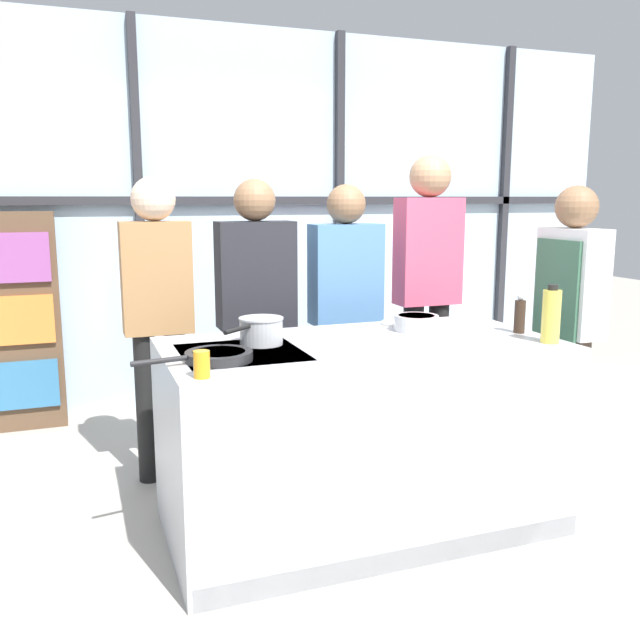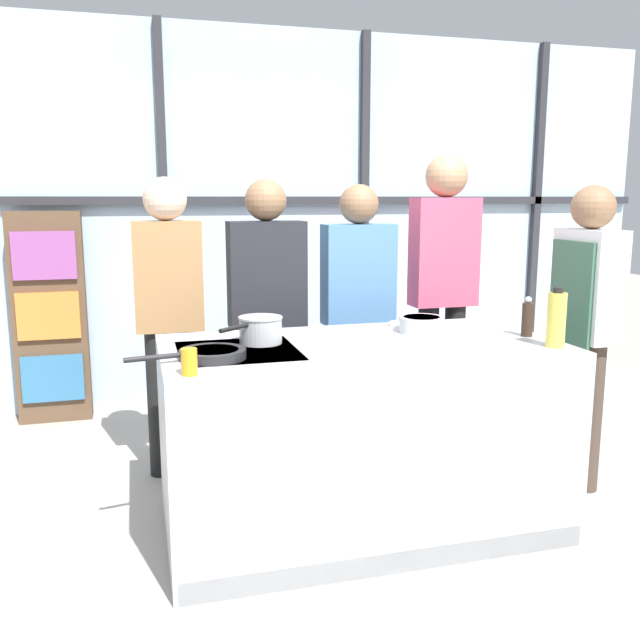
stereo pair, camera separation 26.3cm
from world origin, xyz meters
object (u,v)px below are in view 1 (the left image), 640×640
chef (569,314)px  spectator_far_left (158,306)px  spectator_center_right (346,304)px  white_plate (403,323)px  saucepan (261,330)px  frying_pan (217,356)px  oil_bottle (551,316)px  mixing_bowl (416,322)px  pepper_grinder (520,315)px  spectator_far_right (427,279)px  juice_glass_near (202,364)px  spectator_center_left (256,307)px

chef → spectator_far_left: (-2.13, 0.72, 0.05)m
chef → spectator_center_right: spectator_center_right is taller
chef → white_plate: bearing=77.8°
saucepan → white_plate: 0.87m
frying_pan → chef: bearing=7.8°
spectator_far_left → oil_bottle: (1.64, -1.18, 0.04)m
spectator_far_left → spectator_center_right: (1.10, -0.00, -0.05)m
mixing_bowl → chef: bearing=-0.9°
chef → pepper_grinder: bearing=113.6°
spectator_far_right → white_plate: bearing=50.4°
oil_bottle → juice_glass_near: bearing=-177.8°
spectator_center_left → oil_bottle: bearing=132.8°
spectator_far_right → oil_bottle: bearing=89.6°
spectator_far_left → juice_glass_near: size_ratio=16.22×
spectator_center_left → spectator_far_left: bearing=0.0°
chef → white_plate: chef is taller
mixing_bowl → juice_glass_near: (-1.18, -0.53, 0.01)m
spectator_far_right → spectator_center_left: bearing=0.0°
chef → saucepan: size_ratio=5.13×
spectator_far_left → oil_bottle: spectator_far_left is taller
frying_pan → pepper_grinder: size_ratio=2.55×
saucepan → pepper_grinder: (1.28, -0.18, 0.02)m
frying_pan → white_plate: size_ratio=2.17×
mixing_bowl → pepper_grinder: size_ratio=1.14×
spectator_center_left → juice_glass_near: 1.35m
frying_pan → white_plate: 1.19m
oil_bottle → spectator_center_right: bearing=114.6°
spectator_far_right → juice_glass_near: size_ratio=17.61×
spectator_center_left → juice_glass_near: spectator_center_left is taller
spectator_far_right → white_plate: spectator_far_right is taller
mixing_bowl → juice_glass_near: bearing=-155.9°
frying_pan → white_plate: bearing=23.3°
white_plate → oil_bottle: 0.79m
frying_pan → oil_bottle: oil_bottle is taller
spectator_far_right → white_plate: size_ratio=7.90×
spectator_center_left → saucepan: (-0.18, -0.75, 0.02)m
chef → saucepan: bearing=90.8°
white_plate → juice_glass_near: (-1.20, -0.71, 0.04)m
spectator_center_left → saucepan: spectator_center_left is taller
juice_glass_near → saucepan: bearing=53.5°
spectator_center_left → saucepan: bearing=76.7°
spectator_far_left → pepper_grinder: bearing=150.5°
mixing_bowl → juice_glass_near: juice_glass_near is taller
mixing_bowl → oil_bottle: (0.45, -0.47, 0.08)m
chef → white_plate: size_ratio=7.08×
white_plate → juice_glass_near: size_ratio=2.23×
white_plate → mixing_bowl: (-0.02, -0.18, 0.04)m
spectator_center_right → juice_glass_near: size_ratio=15.90×
spectator_far_right → chef: bearing=123.5°
chef → juice_glass_near: 2.18m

